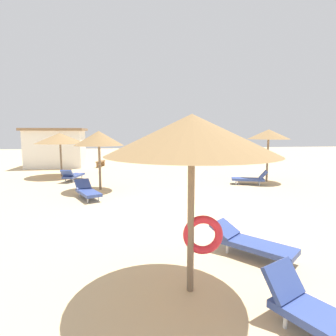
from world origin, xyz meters
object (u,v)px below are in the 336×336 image
Objects in this scene: parasol_4 at (60,138)px; bench_0 at (101,163)px; parasol_1 at (269,135)px; lounger_5 at (250,243)px; parasol_0 at (192,137)px; beach_cabana at (56,147)px; lounger_0 at (328,319)px; lounger_4 at (73,175)px; parasol_3 at (99,138)px; parked_car at (155,152)px; lounger_3 at (87,191)px; lounger_1 at (250,178)px.

parasol_4 reaches higher than bench_0.
parasol_1 is 10.56m from lounger_5.
parasol_4 is at bearing 110.86° from parasol_0.
lounger_0 is at bearing -67.85° from beach_cabana.
parasol_1 is 1.59× the size of lounger_5.
parasol_1 is 1.50× the size of lounger_4.
lounger_0 is at bearing -69.55° from parasol_3.
beach_cabana is at bearing -151.84° from parked_car.
parasol_3 is 1.48× the size of lounger_0.
parasol_0 reaches higher than lounger_3.
parasol_1 is at bearing 6.07° from parasol_3.
parasol_4 is at bearing -125.94° from parked_car.
bench_0 is at bearing 140.26° from parasol_1.
parasol_4 is (-12.08, 3.71, -0.25)m from parasol_1.
lounger_0 is 1.25× the size of bench_0.
parasol_1 is (6.84, 10.03, -0.04)m from parasol_0.
parasol_0 is 3.19m from lounger_0.
parasol_1 is 1.92× the size of bench_0.
parasol_0 is 8.21m from lounger_3.
parked_car is (7.07, 9.75, -1.60)m from parasol_4.
lounger_4 is (1.03, -1.84, -2.10)m from parasol_4.
beach_cabana is (-6.75, 18.89, -1.13)m from parasol_0.
parasol_4 is at bearing -113.45° from bench_0.
beach_cabana is at bearing 106.40° from parasol_4.
parked_car reaches higher than lounger_1.
beach_cabana is at bearing 172.00° from bench_0.
parasol_4 reaches higher than lounger_3.
lounger_0 is 2.59m from lounger_5.
beach_cabana is (-4.37, 9.84, -0.92)m from parasol_3.
lounger_1 is (3.97, 10.74, -0.00)m from lounger_0.
parked_car is at bearing 28.16° from beach_cabana.
lounger_0 is 14.53m from lounger_4.
lounger_5 is 19.69m from beach_cabana.
parasol_0 is 3.14m from lounger_5.
parked_car is (0.17, 22.35, 0.51)m from lounger_5.
parasol_4 is 0.76× the size of parked_car.
parasol_1 reaches higher than lounger_5.
lounger_4 is 0.49× the size of parked_car.
parasol_0 is 12.85m from lounger_4.
lounger_1 is at bearing 69.72° from lounger_0.
bench_0 is (-0.83, 9.34, -2.16)m from parasol_3.
lounger_1 is at bearing -151.27° from parasol_1.
lounger_5 is at bearing -115.20° from lounger_1.
beach_cabana is (-2.55, 6.99, 1.27)m from lounger_4.
lounger_1 is at bearing -15.04° from lounger_4.
parasol_3 is at bearing -106.29° from parked_car.
parasol_0 is 1.56× the size of lounger_3.
parasol_0 reaches higher than parasol_1.
lounger_0 is 0.48× the size of parked_car.
parasol_3 is 5.49m from parasol_4.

